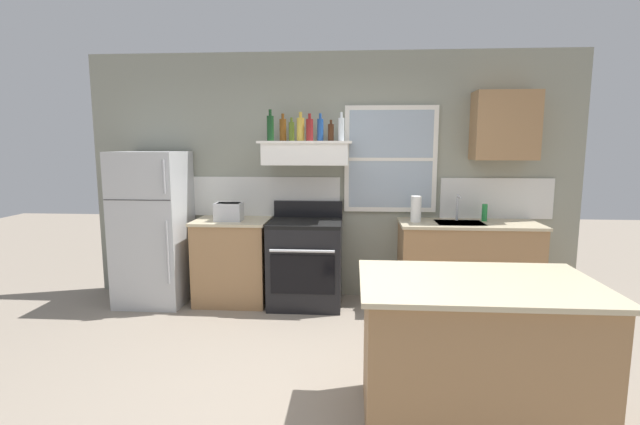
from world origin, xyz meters
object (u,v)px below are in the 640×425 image
refrigerator (153,228)px  bottle_red_label_wine (310,129)px  bottle_brown_stout (331,132)px  toaster (229,211)px  dish_soap_bottle (485,213)px  kitchen_island (475,353)px  bottle_olive_oil_square (292,131)px  bottle_blue_liqueur (320,129)px  bottle_dark_green_wine (270,128)px  stove_range (306,262)px  bottle_champagne_gold_foil (301,129)px  bottle_amber_wine (283,130)px  paper_towel_roll (416,209)px  bottle_clear_tall (341,129)px

refrigerator → bottle_red_label_wine: bottle_red_label_wine is taller
refrigerator → bottle_brown_stout: 2.17m
toaster → bottle_brown_stout: bottle_brown_stout is taller
bottle_red_label_wine → dish_soap_bottle: bottle_red_label_wine is taller
refrigerator → kitchen_island: bearing=-35.4°
bottle_olive_oil_square → bottle_blue_liqueur: 0.30m
bottle_dark_green_wine → bottle_olive_oil_square: (0.21, 0.08, -0.03)m
stove_range → bottle_champagne_gold_foil: (-0.06, 0.07, 1.41)m
toaster → bottle_olive_oil_square: bottle_olive_oil_square is taller
bottle_amber_wine → bottle_brown_stout: bottle_amber_wine is taller
bottle_amber_wine → paper_towel_roll: bearing=-4.5°
refrigerator → dish_soap_bottle: bearing=2.6°
bottle_red_label_wine → kitchen_island: (1.20, -2.12, -1.41)m
bottle_blue_liqueur → dish_soap_bottle: bearing=0.7°
dish_soap_bottle → bottle_champagne_gold_foil: bearing=-178.0°
stove_range → paper_towel_roll: 1.29m
bottle_champagne_gold_foil → bottle_red_label_wine: 0.10m
bottle_champagne_gold_foil → dish_soap_bottle: bearing=2.0°
bottle_champagne_gold_foil → bottle_brown_stout: bearing=7.6°
bottle_dark_green_wine → paper_towel_roll: (1.52, -0.00, -0.84)m
bottle_dark_green_wine → bottle_brown_stout: 0.63m
refrigerator → kitchen_island: (2.89, -2.06, -0.36)m
bottle_amber_wine → bottle_dark_green_wine: bearing=-137.2°
bottle_champagne_gold_foil → bottle_amber_wine: bearing=158.4°
bottle_dark_green_wine → bottle_red_label_wine: 0.41m
bottle_brown_stout → kitchen_island: (0.98, -2.19, -1.38)m
bottle_red_label_wine → dish_soap_bottle: size_ratio=1.55×
toaster → bottle_brown_stout: (1.07, 0.15, 0.83)m
bottle_red_label_wine → bottle_champagne_gold_foil: bearing=164.2°
refrigerator → toaster: bearing=-1.0°
bottle_olive_oil_square → bottle_champagne_gold_foil: size_ratio=0.82×
dish_soap_bottle → kitchen_island: (-0.64, -2.22, -0.54)m
bottle_amber_wine → dish_soap_bottle: 2.30m
bottle_red_label_wine → bottle_olive_oil_square: bearing=157.7°
bottle_blue_liqueur → kitchen_island: bearing=-63.5°
stove_range → bottle_dark_green_wine: bottle_dark_green_wine is taller
bottle_brown_stout → bottle_clear_tall: size_ratio=0.73×
bottle_dark_green_wine → dish_soap_bottle: bearing=2.4°
bottle_olive_oil_square → paper_towel_roll: (1.31, -0.09, -0.80)m
paper_towel_roll → bottle_red_label_wine: bearing=179.8°
bottle_amber_wine → bottle_red_label_wine: size_ratio=1.03×
bottle_brown_stout → bottle_clear_tall: bearing=7.0°
paper_towel_roll → kitchen_island: size_ratio=0.19×
bottle_brown_stout → paper_towel_roll: (0.89, -0.07, -0.79)m
bottle_amber_wine → bottle_brown_stout: 0.51m
refrigerator → bottle_clear_tall: bottle_clear_tall is taller
bottle_brown_stout → dish_soap_bottle: size_ratio=1.21×
bottle_blue_liqueur → paper_towel_roll: bearing=-4.5°
bottle_dark_green_wine → kitchen_island: bearing=-52.8°
bottle_amber_wine → dish_soap_bottle: bearing=-0.3°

